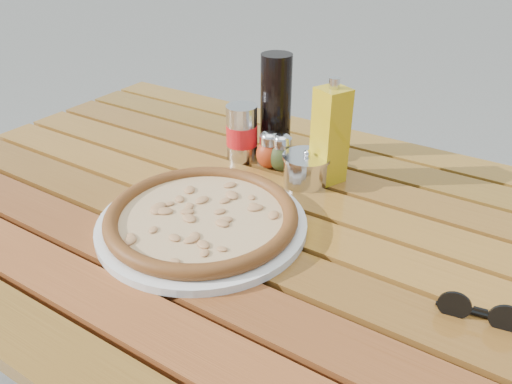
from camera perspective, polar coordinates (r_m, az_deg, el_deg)
The scene contains 10 objects.
table at distance 0.95m, azimuth -0.65°, elevation -6.05°, with size 1.40×0.90×0.75m.
plate at distance 0.86m, azimuth -6.16°, elevation -3.59°, with size 0.36×0.36×0.01m, color silver.
pizza at distance 0.86m, azimuth -6.22°, elevation -2.72°, with size 0.37×0.37×0.03m.
pepper_shaker at distance 1.04m, azimuth 1.50°, elevation 4.77°, with size 0.06×0.06×0.08m.
oregano_shaker at distance 1.03m, azimuth 2.96°, elevation 4.47°, with size 0.07×0.07×0.08m.
dark_bottle at distance 1.08m, azimuth 2.27°, elevation 9.83°, with size 0.07×0.07×0.22m, color black.
soda_can at distance 1.07m, azimuth -1.63°, elevation 6.75°, with size 0.07×0.07×0.12m.
olive_oil_cruet at distance 0.98m, azimuth 8.47°, elevation 6.43°, with size 0.07×0.07×0.21m.
parmesan_tin at distance 0.99m, azimuth 5.75°, elevation 2.68°, with size 0.11×0.11×0.07m.
sunglasses at distance 0.74m, azimuth 24.18°, elevation -12.41°, with size 0.11×0.04×0.04m.
Camera 1 is at (0.42, -0.64, 1.24)m, focal length 35.00 mm.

